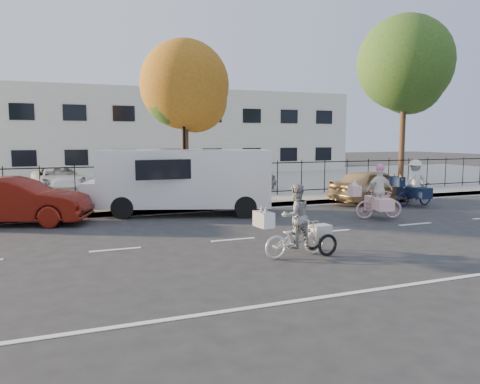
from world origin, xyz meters
name	(u,v)px	position (x,y,z in m)	size (l,w,h in m)	color
ground	(233,240)	(0.00, 0.00, 0.00)	(120.00, 120.00, 0.00)	#333334
road_markings	(233,240)	(0.00, 0.00, 0.01)	(60.00, 9.52, 0.01)	silver
curb	(184,209)	(0.00, 5.05, 0.07)	(60.00, 0.10, 0.15)	#A8A399
sidewalk	(177,206)	(0.00, 6.10, 0.07)	(60.00, 2.20, 0.15)	#A8A399
parking_lot	(138,184)	(0.00, 15.00, 0.07)	(60.00, 15.60, 0.15)	#A8A399
iron_fence	(170,182)	(0.00, 7.20, 0.90)	(58.00, 0.06, 1.50)	black
building	(115,133)	(0.00, 25.00, 3.00)	(34.00, 10.00, 6.00)	silver
lamppost	(184,126)	(0.50, 6.80, 3.11)	(0.36, 0.36, 4.33)	black
street_sign	(124,171)	(-1.85, 6.80, 1.42)	(0.85, 0.06, 1.80)	black
zebra_trike	(296,229)	(0.69, -2.12, 0.63)	(1.92, 0.80, 1.64)	silver
unicorn_bike	(378,199)	(5.55, 1.23, 0.67)	(1.84, 1.32, 1.81)	#D19FA5
bull_bike	(414,188)	(8.63, 3.03, 0.72)	(1.96, 1.34, 1.81)	#0F1333
white_van	(183,179)	(-0.16, 4.50, 1.23)	(6.78, 3.90, 2.23)	white
red_sedan	(15,201)	(-5.45, 4.50, 0.72)	(1.53, 4.38, 1.44)	#60120B
gold_sedan	(373,186)	(7.84, 4.50, 0.69)	(1.63, 4.04, 1.38)	tan
lot_car_b	(59,180)	(-4.12, 11.32, 0.77)	(2.07, 4.48, 1.25)	white
lot_car_c	(179,174)	(1.37, 11.24, 0.88)	(1.55, 4.44, 1.46)	#4D5155
lot_car_d	(247,173)	(4.83, 10.84, 0.83)	(1.62, 4.02, 1.37)	#B1B5BA
tree_mid	(187,89)	(0.82, 7.36, 4.59)	(3.60, 3.58, 6.55)	#442D1D
tree_east	(406,68)	(12.54, 8.26, 6.16)	(4.80, 4.80, 8.80)	#442D1D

